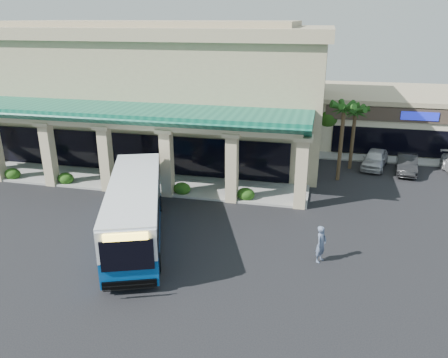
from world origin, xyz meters
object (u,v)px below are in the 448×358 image
(pedestrian, at_px, (321,244))
(car_white, at_px, (407,164))
(car_silver, at_px, (375,159))
(transit_bus, at_px, (135,211))

(pedestrian, distance_m, car_white, 16.55)
(car_silver, bearing_deg, car_white, -3.49)
(pedestrian, xyz_separation_m, car_silver, (3.99, 16.01, -0.23))
(pedestrian, relative_size, car_white, 0.46)
(transit_bus, bearing_deg, pedestrian, -22.43)
(transit_bus, xyz_separation_m, car_silver, (14.09, 15.67, -0.88))
(car_silver, bearing_deg, transit_bus, -118.35)
(transit_bus, xyz_separation_m, car_white, (16.44, 14.95, -0.92))
(pedestrian, height_order, car_silver, pedestrian)
(transit_bus, height_order, car_white, transit_bus)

